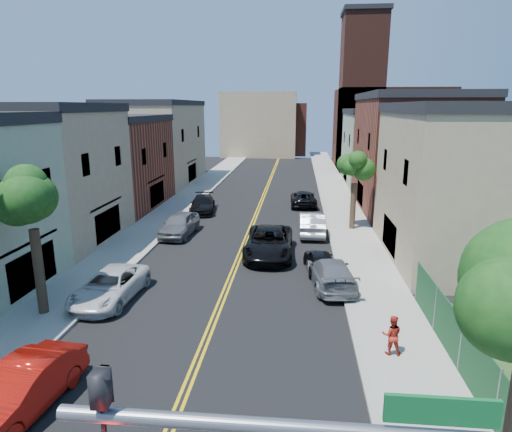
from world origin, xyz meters
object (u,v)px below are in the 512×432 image
(red_sedan, at_px, (21,390))
(white_pickup, at_px, (110,286))
(silver_car_right, at_px, (312,223))
(black_suv_lane, at_px, (269,242))
(pedestrian_right, at_px, (392,335))
(grey_car_right, at_px, (331,273))
(grey_car_left, at_px, (180,224))
(black_car_left, at_px, (202,204))
(dark_car_right_far, at_px, (303,198))
(black_car_right, at_px, (320,261))

(red_sedan, relative_size, white_pickup, 0.92)
(red_sedan, height_order, silver_car_right, silver_car_right)
(black_suv_lane, xyz_separation_m, pedestrian_right, (5.44, -11.42, 0.04))
(red_sedan, xyz_separation_m, grey_car_right, (10.29, 11.10, -0.04))
(grey_car_left, relative_size, black_car_left, 0.99)
(white_pickup, distance_m, silver_car_right, 16.30)
(red_sedan, height_order, white_pickup, red_sedan)
(white_pickup, bearing_deg, dark_car_right_far, 70.06)
(black_car_left, relative_size, dark_car_right_far, 0.97)
(black_car_left, distance_m, black_suv_lane, 13.34)
(black_car_left, height_order, black_suv_lane, black_suv_lane)
(grey_car_left, bearing_deg, dark_car_right_far, 53.58)
(grey_car_left, distance_m, grey_car_right, 13.61)
(red_sedan, relative_size, dark_car_right_far, 0.92)
(red_sedan, relative_size, black_car_left, 0.95)
(black_car_left, bearing_deg, dark_car_right_far, 13.65)
(dark_car_right_far, distance_m, pedestrian_right, 26.62)
(red_sedan, bearing_deg, grey_car_right, 53.02)
(silver_car_right, height_order, dark_car_right_far, silver_car_right)
(silver_car_right, xyz_separation_m, black_suv_lane, (-2.85, -5.21, 0.04))
(black_car_right, relative_size, black_suv_lane, 0.62)
(black_car_right, bearing_deg, dark_car_right_far, -93.94)
(white_pickup, relative_size, black_car_right, 1.33)
(black_car_right, height_order, silver_car_right, silver_car_right)
(grey_car_right, relative_size, dark_car_right_far, 0.99)
(black_car_left, height_order, dark_car_right_far, black_car_left)
(black_car_left, xyz_separation_m, silver_car_right, (9.68, -6.25, 0.11))
(grey_car_right, relative_size, pedestrian_right, 3.33)
(grey_car_left, distance_m, pedestrian_right, 19.73)
(white_pickup, xyz_separation_m, black_suv_lane, (7.37, 7.48, 0.16))
(white_pickup, bearing_deg, black_car_right, 28.25)
(grey_car_left, xyz_separation_m, dark_car_right_far, (9.27, 11.06, -0.13))
(red_sedan, xyz_separation_m, white_pickup, (-0.71, 8.26, -0.07))
(dark_car_right_far, bearing_deg, black_car_left, 19.40)
(black_car_right, relative_size, pedestrian_right, 2.52)
(white_pickup, xyz_separation_m, black_car_right, (10.51, 4.87, -0.06))
(pedestrian_right, bearing_deg, red_sedan, 23.37)
(pedestrian_right, bearing_deg, white_pickup, -13.39)
(grey_car_left, relative_size, black_car_right, 1.28)
(black_suv_lane, bearing_deg, black_car_left, 120.23)
(red_sedan, bearing_deg, black_car_right, 59.10)
(black_car_left, relative_size, silver_car_right, 0.99)
(grey_car_left, bearing_deg, black_car_right, -29.59)
(grey_car_left, distance_m, black_car_right, 12.02)
(silver_car_right, bearing_deg, grey_car_right, 93.53)
(red_sedan, distance_m, dark_car_right_far, 32.05)
(grey_car_left, distance_m, silver_car_right, 9.86)
(silver_car_right, bearing_deg, black_car_right, 91.14)
(grey_car_left, bearing_deg, white_pickup, -88.71)
(white_pickup, relative_size, grey_car_right, 1.01)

